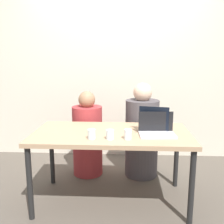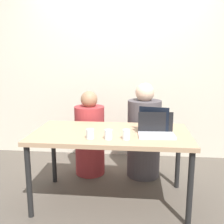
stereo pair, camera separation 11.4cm
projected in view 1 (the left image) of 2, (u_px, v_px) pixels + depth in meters
The scene contains 10 objects.
ground_plane at pixel (112, 200), 2.66m from camera, with size 12.00×12.00×0.00m, color #524A41.
back_wall at pixel (117, 70), 3.73m from camera, with size 4.50×0.10×2.49m, color beige.
desk at pixel (112, 138), 2.53m from camera, with size 1.50×0.80×0.72m.
person_on_left at pixel (88, 138), 3.20m from camera, with size 0.37×0.37×1.03m.
person_on_right at pixel (142, 135), 3.16m from camera, with size 0.46×0.46×1.14m.
laptop_front_right at pixel (157, 130), 2.42m from camera, with size 0.34×0.25×0.20m.
laptop_back_right at pixel (155, 124), 2.59m from camera, with size 0.34×0.32×0.25m.
water_glass_left at pixel (92, 135), 2.29m from camera, with size 0.07×0.07×0.09m.
water_glass_right at pixel (128, 135), 2.29m from camera, with size 0.07×0.07×0.09m.
water_glass_center at pixel (110, 135), 2.28m from camera, with size 0.07×0.07×0.09m.
Camera 1 is at (0.14, -2.42, 1.42)m, focal length 42.00 mm.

